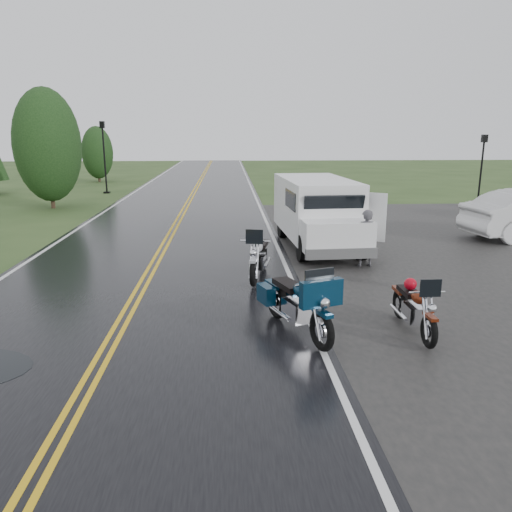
{
  "coord_description": "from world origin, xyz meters",
  "views": [
    {
      "loc": [
        2.17,
        -9.12,
        3.77
      ],
      "look_at": [
        2.8,
        2.0,
        1.0
      ],
      "focal_mm": 35.0,
      "sensor_mm": 36.0,
      "label": 1
    }
  ],
  "objects_px": {
    "motorcycle_red": "(430,318)",
    "motorcycle_teal": "(322,315)",
    "van_white": "(303,224)",
    "lamp_post_far_left": "(104,157)",
    "motorcycle_silver": "(254,261)",
    "person_at_van": "(365,239)",
    "lamp_post_far_right": "(481,174)"
  },
  "relations": [
    {
      "from": "motorcycle_red",
      "to": "motorcycle_teal",
      "type": "bearing_deg",
      "value": -179.62
    },
    {
      "from": "van_white",
      "to": "lamp_post_far_left",
      "type": "relative_size",
      "value": 1.32
    },
    {
      "from": "motorcycle_silver",
      "to": "person_at_van",
      "type": "xyz_separation_m",
      "value": [
        3.27,
        1.85,
        0.12
      ]
    },
    {
      "from": "person_at_van",
      "to": "lamp_post_far_left",
      "type": "distance_m",
      "value": 21.92
    },
    {
      "from": "van_white",
      "to": "lamp_post_far_left",
      "type": "distance_m",
      "value": 20.51
    },
    {
      "from": "motorcycle_teal",
      "to": "van_white",
      "type": "bearing_deg",
      "value": 64.32
    },
    {
      "from": "person_at_van",
      "to": "lamp_post_far_left",
      "type": "relative_size",
      "value": 0.37
    },
    {
      "from": "motorcycle_teal",
      "to": "lamp_post_far_left",
      "type": "height_order",
      "value": "lamp_post_far_left"
    },
    {
      "from": "motorcycle_red",
      "to": "motorcycle_silver",
      "type": "distance_m",
      "value": 4.77
    },
    {
      "from": "van_white",
      "to": "person_at_van",
      "type": "bearing_deg",
      "value": -23.96
    },
    {
      "from": "lamp_post_far_right",
      "to": "motorcycle_silver",
      "type": "bearing_deg",
      "value": -135.1
    },
    {
      "from": "motorcycle_red",
      "to": "motorcycle_teal",
      "type": "distance_m",
      "value": 1.92
    },
    {
      "from": "motorcycle_teal",
      "to": "lamp_post_far_left",
      "type": "xyz_separation_m",
      "value": [
        -9.27,
        24.23,
        1.51
      ]
    },
    {
      "from": "motorcycle_red",
      "to": "motorcycle_silver",
      "type": "relative_size",
      "value": 0.88
    },
    {
      "from": "motorcycle_red",
      "to": "van_white",
      "type": "xyz_separation_m",
      "value": [
        -1.31,
        6.28,
        0.55
      ]
    },
    {
      "from": "motorcycle_teal",
      "to": "lamp_post_far_left",
      "type": "relative_size",
      "value": 0.55
    },
    {
      "from": "van_white",
      "to": "lamp_post_far_right",
      "type": "height_order",
      "value": "lamp_post_far_right"
    },
    {
      "from": "motorcycle_silver",
      "to": "motorcycle_teal",
      "type": "bearing_deg",
      "value": -63.77
    },
    {
      "from": "van_white",
      "to": "lamp_post_far_right",
      "type": "xyz_separation_m",
      "value": [
        9.71,
        8.77,
        0.7
      ]
    },
    {
      "from": "motorcycle_silver",
      "to": "lamp_post_far_left",
      "type": "xyz_separation_m",
      "value": [
        -8.29,
        20.42,
        1.54
      ]
    },
    {
      "from": "van_white",
      "to": "lamp_post_far_right",
      "type": "relative_size",
      "value": 1.59
    },
    {
      "from": "motorcycle_teal",
      "to": "lamp_post_far_left",
      "type": "distance_m",
      "value": 25.99
    },
    {
      "from": "person_at_van",
      "to": "lamp_post_far_right",
      "type": "relative_size",
      "value": 0.44
    },
    {
      "from": "van_white",
      "to": "motorcycle_red",
      "type": "bearing_deg",
      "value": -81.64
    },
    {
      "from": "lamp_post_far_left",
      "to": "lamp_post_far_right",
      "type": "xyz_separation_m",
      "value": [
        19.58,
        -9.16,
        -0.39
      ]
    },
    {
      "from": "motorcycle_red",
      "to": "lamp_post_far_right",
      "type": "bearing_deg",
      "value": 60.69
    },
    {
      "from": "lamp_post_far_left",
      "to": "person_at_van",
      "type": "bearing_deg",
      "value": -58.08
    },
    {
      "from": "motorcycle_teal",
      "to": "lamp_post_far_right",
      "type": "height_order",
      "value": "lamp_post_far_right"
    },
    {
      "from": "motorcycle_silver",
      "to": "van_white",
      "type": "relative_size",
      "value": 0.4
    },
    {
      "from": "motorcycle_silver",
      "to": "person_at_van",
      "type": "relative_size",
      "value": 1.44
    },
    {
      "from": "motorcycle_silver",
      "to": "lamp_post_far_left",
      "type": "height_order",
      "value": "lamp_post_far_left"
    },
    {
      "from": "lamp_post_far_right",
      "to": "person_at_van",
      "type": "bearing_deg",
      "value": -130.45
    }
  ]
}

